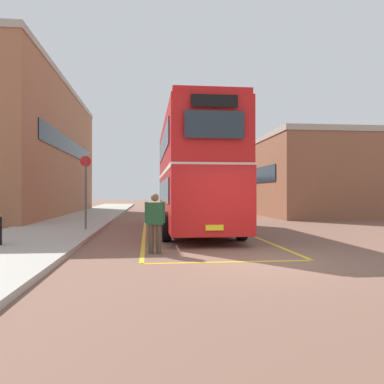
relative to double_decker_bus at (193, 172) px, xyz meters
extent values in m
plane|color=brown|center=(0.61, 6.85, -2.51)|extent=(135.60, 135.60, 0.00)
cube|color=#A39E93|center=(-5.89, 9.25, -2.44)|extent=(4.00, 57.60, 0.14)
cube|color=#9E6647|center=(-10.70, 12.40, 1.97)|extent=(6.42, 21.63, 8.96)
cube|color=#19232D|center=(-7.46, 12.40, 2.41)|extent=(0.06, 16.44, 1.10)
cube|color=#A89E8E|center=(-10.70, 12.40, 6.63)|extent=(6.54, 21.75, 0.36)
cube|color=brown|center=(10.35, 13.56, 0.14)|extent=(8.48, 16.02, 5.31)
cube|color=#232D38|center=(6.08, 13.56, 0.41)|extent=(0.06, 12.18, 1.10)
cube|color=#A89E8E|center=(10.35, 13.56, 2.98)|extent=(8.60, 16.14, 0.36)
cylinder|color=black|center=(-1.30, 3.34, -2.01)|extent=(0.28, 1.00, 1.00)
cylinder|color=black|center=(1.27, 3.35, -2.01)|extent=(0.28, 1.00, 1.00)
cylinder|color=black|center=(-1.27, -3.35, -2.01)|extent=(0.28, 1.00, 1.00)
cylinder|color=black|center=(1.30, -3.34, -2.01)|extent=(0.28, 1.00, 1.00)
cube|color=red|center=(0.00, 0.00, -1.11)|extent=(2.53, 10.79, 2.10)
cube|color=red|center=(0.00, 0.00, 0.99)|extent=(2.53, 10.57, 2.10)
cube|color=red|center=(0.00, 0.00, 2.14)|extent=(2.43, 10.46, 0.20)
cube|color=white|center=(0.00, 0.00, -0.06)|extent=(2.56, 10.68, 0.14)
cube|color=#232D38|center=(-1.26, -0.01, -0.81)|extent=(0.06, 8.84, 0.84)
cube|color=#232D38|center=(-1.26, -0.01, 1.09)|extent=(0.06, 8.84, 0.84)
cube|color=#232D38|center=(1.26, 0.00, -0.81)|extent=(0.06, 8.84, 0.84)
cube|color=#232D38|center=(1.26, 0.00, 1.09)|extent=(0.06, 8.84, 0.84)
cube|color=#232D38|center=(0.02, -5.41, 1.09)|extent=(1.74, 0.05, 0.80)
cube|color=black|center=(0.02, -5.41, 1.77)|extent=(1.37, 0.05, 0.36)
cube|color=#232D38|center=(-0.02, 5.41, -0.71)|extent=(1.99, 0.05, 1.00)
cube|color=yellow|center=(0.02, -5.41, -1.88)|extent=(0.52, 0.03, 0.16)
cylinder|color=black|center=(1.70, 23.37, -2.05)|extent=(0.34, 0.94, 0.92)
cylinder|color=black|center=(4.24, 23.59, -2.05)|extent=(0.34, 0.94, 0.92)
cylinder|color=black|center=(2.14, 18.11, -2.05)|extent=(0.34, 0.94, 0.92)
cylinder|color=black|center=(4.68, 18.32, -2.05)|extent=(0.34, 0.94, 0.92)
cube|color=navy|center=(3.19, 20.85, -0.91)|extent=(3.20, 8.98, 2.60)
cube|color=silver|center=(3.19, 20.85, 0.45)|extent=(3.02, 8.62, 0.12)
cube|color=#232D38|center=(1.94, 20.74, -0.56)|extent=(0.62, 7.02, 0.96)
cube|color=#232D38|center=(4.44, 20.95, -0.56)|extent=(0.62, 7.02, 0.96)
cube|color=#232D38|center=(2.82, 25.26, -0.61)|extent=(1.97, 0.21, 1.10)
cylinder|color=#473828|center=(-1.59, -6.00, -2.12)|extent=(0.14, 0.14, 0.78)
cylinder|color=#473828|center=(-1.80, -5.98, -2.12)|extent=(0.14, 0.14, 0.78)
cube|color=#1E4728|center=(-1.69, -5.99, -1.44)|extent=(0.48, 0.27, 0.59)
cylinder|color=#1E4728|center=(-1.47, -6.01, -1.41)|extent=(0.09, 0.09, 0.56)
cylinder|color=#1E4728|center=(-1.92, -5.96, -1.41)|extent=(0.09, 0.09, 0.56)
sphere|color=brown|center=(-1.70, -6.01, -1.01)|extent=(0.21, 0.21, 0.21)
cylinder|color=#4C4C51|center=(-4.44, -0.06, -0.89)|extent=(0.08, 0.08, 2.97)
cylinder|color=red|center=(-4.44, -0.06, 0.41)|extent=(0.44, 0.12, 0.44)
cube|color=gold|center=(-2.04, -1.09, -2.51)|extent=(0.17, 12.78, 0.01)
cube|color=gold|center=(2.04, -1.07, -2.51)|extent=(0.17, 12.78, 0.01)
cube|color=gold|center=(0.02, -7.47, -2.51)|extent=(4.21, 0.14, 0.01)
camera|label=1|loc=(-1.84, -16.55, -0.88)|focal=36.78mm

